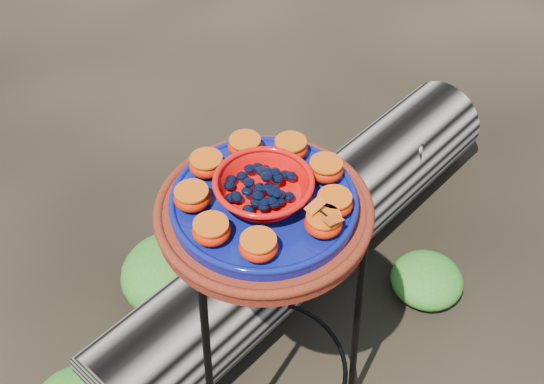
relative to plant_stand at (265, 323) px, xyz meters
name	(u,v)px	position (x,y,z in m)	size (l,w,h in m)	color
plant_stand	(265,323)	(0.00, 0.00, 0.00)	(0.44, 0.44, 0.70)	black
terracotta_saucer	(264,213)	(0.00, 0.00, 0.37)	(0.41, 0.41, 0.03)	#440A06
cobalt_plate	(264,203)	(0.00, 0.00, 0.39)	(0.35, 0.35, 0.02)	#08154F
red_bowl	(264,190)	(0.00, 0.00, 0.43)	(0.17, 0.17, 0.05)	red
glass_gems	(263,175)	(0.00, 0.00, 0.47)	(0.14, 0.14, 0.02)	black
orange_half_0	(323,223)	(0.06, -0.12, 0.43)	(0.07, 0.07, 0.04)	#A70100
orange_half_1	(334,204)	(0.10, -0.08, 0.43)	(0.07, 0.07, 0.04)	#A70100
orange_half_2	(326,170)	(0.13, 0.00, 0.43)	(0.07, 0.07, 0.04)	#A70100
orange_half_3	(291,148)	(0.10, 0.08, 0.43)	(0.07, 0.07, 0.04)	#A70100
orange_half_4	(245,146)	(0.02, 0.13, 0.43)	(0.07, 0.07, 0.04)	#A70100
orange_half_5	(207,165)	(-0.07, 0.11, 0.43)	(0.07, 0.07, 0.04)	#A70100
orange_half_6	(192,198)	(-0.12, 0.04, 0.43)	(0.07, 0.07, 0.04)	#A70100
orange_half_7	(211,231)	(-0.12, -0.05, 0.43)	(0.07, 0.07, 0.04)	#A70100
orange_half_8	(259,246)	(-0.07, -0.11, 0.43)	(0.07, 0.07, 0.04)	#A70100
butterfly	(324,213)	(0.06, -0.12, 0.45)	(0.08, 0.05, 0.01)	#C1440D
driftwood_log	(307,233)	(0.31, 0.35, -0.21)	(1.49, 0.39, 0.28)	black
foliage_right	(427,279)	(0.58, 0.10, -0.30)	(0.22, 0.22, 0.11)	#275D1A
foliage_back	(174,272)	(-0.08, 0.44, -0.27)	(0.31, 0.31, 0.16)	#275D1A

